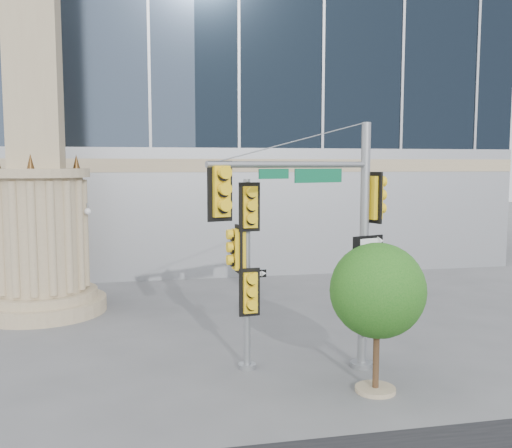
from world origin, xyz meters
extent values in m
plane|color=#545456|center=(0.00, 0.00, 0.00)|extent=(120.00, 120.00, 0.00)
cylinder|color=tan|center=(-6.00, 9.00, 0.25)|extent=(4.40, 4.40, 0.50)
cylinder|color=tan|center=(-6.00, 9.00, 0.65)|extent=(3.80, 3.80, 0.30)
cylinder|color=tan|center=(-6.00, 9.00, 2.80)|extent=(3.00, 3.00, 4.00)
cylinder|color=tan|center=(-6.00, 9.00, 4.95)|extent=(3.50, 3.50, 0.30)
cube|color=tan|center=(-6.00, 9.00, 10.50)|extent=(1.70, 1.70, 11.00)
cone|color=#472D14|center=(-4.70, 9.00, 5.35)|extent=(0.24, 0.24, 0.50)
cylinder|color=slate|center=(2.99, 1.50, 0.06)|extent=(0.59, 0.59, 0.13)
cylinder|color=slate|center=(2.99, 1.50, 3.14)|extent=(0.23, 0.23, 6.28)
cylinder|color=slate|center=(0.91, 0.81, 5.23)|extent=(4.22, 1.52, 0.15)
cube|color=#0A5B38|center=(1.61, 1.02, 4.97)|extent=(1.30, 0.47, 0.33)
cube|color=yellow|center=(-0.88, 0.22, 4.66)|extent=(0.64, 0.46, 1.31)
cube|color=yellow|center=(3.27, 1.59, 4.39)|extent=(0.46, 0.64, 1.31)
cube|color=black|center=(3.04, 1.36, 3.30)|extent=(0.92, 0.33, 0.31)
cube|color=#B31110|center=(3.04, 1.36, 2.56)|extent=(0.33, 0.13, 0.48)
cylinder|color=slate|center=(0.05, 2.00, 0.06)|extent=(0.47, 0.47, 0.12)
cylinder|color=slate|center=(0.05, 2.00, 2.44)|extent=(0.18, 0.18, 4.87)
cube|color=yellow|center=(0.08, 1.79, 4.19)|extent=(0.56, 0.33, 1.22)
cube|color=yellow|center=(-0.16, 1.98, 3.12)|extent=(0.33, 0.56, 1.22)
cube|color=yellow|center=(0.08, 1.79, 2.05)|extent=(0.56, 0.33, 1.22)
cube|color=black|center=(0.24, 1.90, 2.48)|extent=(0.60, 0.09, 0.19)
cylinder|color=tan|center=(2.68, -0.10, 0.05)|extent=(0.93, 0.93, 0.10)
cylinder|color=#382314|center=(2.68, -0.10, 0.93)|extent=(0.15, 0.15, 1.87)
sphere|color=#165313|center=(2.68, -0.10, 2.39)|extent=(2.18, 2.18, 2.18)
sphere|color=#165313|center=(3.14, 0.16, 2.07)|extent=(1.35, 1.35, 1.35)
sphere|color=#165313|center=(2.31, -0.36, 2.13)|extent=(1.14, 1.14, 1.14)
camera|label=1|loc=(-2.63, -11.98, 5.22)|focal=40.00mm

